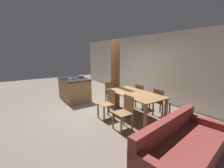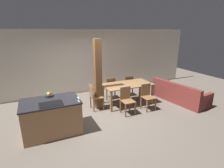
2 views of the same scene
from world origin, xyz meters
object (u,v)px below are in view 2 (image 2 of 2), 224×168
Objects in this scene: dining_chair_near_left at (127,100)px; dining_chair_far_left at (110,88)px; dining_chair_head_end at (95,97)px; couch at (179,95)px; dining_table at (127,87)px; wine_glass_middle at (78,97)px; timber_post at (98,75)px; wine_glass_near at (79,98)px; fruit_bowl at (49,95)px; dining_chair_near_right at (147,96)px; kitchen_island at (52,117)px; dining_chair_far_right at (128,85)px.

dining_chair_far_left is at bearing 90.00° from dining_chair_near_left.
couch is (3.23, -0.64, -0.20)m from dining_chair_head_end.
dining_table is 2.04× the size of dining_chair_far_left.
wine_glass_middle is at bearing -150.23° from dining_table.
timber_post is at bearing 41.35° from dining_chair_far_left.
wine_glass_near is 0.08m from wine_glass_middle.
wine_glass_middle is at bearing 48.15° from dining_chair_far_left.
wine_glass_near reaches higher than fruit_bowl.
wine_glass_near is 0.17× the size of dining_chair_near_left.
dining_chair_head_end is at bearing 157.32° from dining_chair_near_right.
wine_glass_near reaches higher than dining_chair_head_end.
wine_glass_near is 2.50m from dining_table.
kitchen_island is 4.75m from couch.
fruit_bowl is 0.25× the size of dining_chair_head_end.
wine_glass_near is at bearing -148.65° from dining_table.
wine_glass_middle reaches higher than couch.
fruit_bowl is 0.25× the size of dining_chair_near_right.
wine_glass_middle is 0.17× the size of dining_chair_near_left.
fruit_bowl is at bearing 176.22° from dining_chair_near_left.
dining_chair_far_left reaches higher than dining_table.
kitchen_island is 1.67× the size of dining_chair_near_right.
dining_chair_head_end is 0.40× the size of couch.
dining_chair_far_left is (2.36, 1.24, -0.49)m from fruit_bowl.
wine_glass_near is 1.89m from dining_chair_near_left.
dining_chair_far_left is 0.81m from dining_chair_far_right.
wine_glass_middle is 0.17× the size of dining_chair_far_right.
dining_chair_near_right is 1.40m from dining_chair_far_right.
timber_post is at bearing -64.56° from dining_chair_head_end.
fruit_bowl is 2.42m from dining_chair_near_left.
dining_table is (2.11, 1.21, -0.36)m from wine_glass_middle.
dining_chair_head_end is at bearing 22.68° from dining_chair_far_right.
dining_chair_far_right is (0.81, 0.00, 0.00)m from dining_chair_far_left.
wine_glass_middle is at bearing 145.05° from dining_chair_head_end.
wine_glass_near is (0.65, -0.75, 0.07)m from fruit_bowl.
dining_chair_near_right is 1.62m from dining_chair_far_left.
dining_chair_near_left is at bearing 83.35° from couch.
wine_glass_middle reaches higher than dining_chair_head_end.
wine_glass_near is 2.65m from dining_chair_near_right.
wine_glass_near is at bearing 38.27° from dining_chair_far_right.
dining_table is 1.28m from dining_chair_head_end.
fruit_bowl is 0.25× the size of dining_chair_far_left.
dining_chair_far_right and dining_chair_head_end have the same top height.
wine_glass_middle is 1.63m from timber_post.
dining_chair_head_end is 0.37× the size of timber_post.
timber_post is at bearing 22.39° from dining_chair_far_right.
dining_table is at bearing 29.77° from wine_glass_middle.
dining_chair_far_left is at bearing 33.67° from kitchen_island.
fruit_bowl is at bearing -168.90° from dining_table.
dining_chair_far_right is 2.06m from couch.
fruit_bowl is (0.01, 0.34, 0.51)m from kitchen_island.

